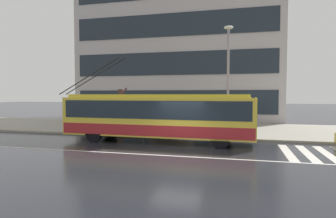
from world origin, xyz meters
TOP-DOWN VIEW (x-y plane):
  - ground_plane at (0.00, 0.00)m, footprint 160.00×160.00m
  - sidewalk_slab at (0.00, 9.09)m, footprint 80.00×10.00m
  - crosswalk_stripe_edge_near at (5.44, 1.05)m, footprint 0.44×4.40m
  - crosswalk_stripe_inner_a at (6.34, 1.05)m, footprint 0.44×4.40m
  - crosswalk_stripe_center at (7.24, 1.05)m, footprint 0.44×4.40m
  - lane_centre_line at (0.00, -1.20)m, footprint 72.00×0.14m
  - trolleybus at (-1.74, 2.49)m, footprint 12.46×2.84m
  - bus_shelter at (-1.78, 5.60)m, footprint 3.59×1.65m
  - pedestrian_at_shelter at (2.24, 7.03)m, footprint 1.18×1.18m
  - pedestrian_approaching_curb at (1.76, 4.97)m, footprint 0.49×0.49m
  - pedestrian_walking_past at (-1.34, 6.61)m, footprint 0.50×0.50m
  - pedestrian_waiting_by_pole at (0.67, 6.09)m, footprint 1.26×1.26m
  - street_lamp at (2.31, 5.07)m, footprint 0.60×0.32m
  - street_tree_bare at (-6.33, 7.43)m, footprint 0.90×2.13m
  - office_tower_corner_left at (-3.82, 20.19)m, footprint 22.34×11.75m

SIDE VIEW (x-z plane):
  - ground_plane at x=0.00m, z-range 0.00..0.00m
  - lane_centre_line at x=0.00m, z-range 0.00..0.01m
  - crosswalk_stripe_edge_near at x=5.44m, z-range 0.00..0.01m
  - crosswalk_stripe_inner_a at x=6.34m, z-range 0.00..0.01m
  - crosswalk_stripe_center at x=7.24m, z-range 0.00..0.01m
  - sidewalk_slab at x=0.00m, z-range 0.00..0.14m
  - pedestrian_approaching_curb at x=1.76m, z-range 0.28..1.87m
  - pedestrian_walking_past at x=-1.34m, z-range 0.29..1.91m
  - trolleybus at x=-1.74m, z-range -1.00..4.19m
  - pedestrian_waiting_by_pole at x=0.67m, z-range 0.76..2.73m
  - pedestrian_at_shelter at x=2.24m, z-range 0.78..2.78m
  - street_tree_bare at x=-6.33m, z-range 0.28..3.58m
  - bus_shelter at x=-1.78m, z-range 0.75..3.20m
  - street_lamp at x=2.31m, z-range 0.76..7.95m
  - office_tower_corner_left at x=-3.82m, z-range 0.01..23.80m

